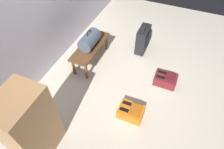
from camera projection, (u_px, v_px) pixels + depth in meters
ground_plane at (127, 92)px, 3.28m from camera, size 6.60×6.60×0.00m
bench at (90, 48)px, 3.56m from camera, size 1.00×0.36×0.38m
duffel_bag_slate at (90, 40)px, 3.42m from camera, size 0.44×0.26×0.34m
cell_phone at (97, 33)px, 3.77m from camera, size 0.07×0.14×0.01m
suitcase_upright_charcoal at (143, 39)px, 3.77m from camera, size 0.42×0.21×0.59m
backpack_maroon at (166, 79)px, 3.34m from camera, size 0.28×0.38×0.21m
backpack_orange at (131, 112)px, 2.91m from camera, size 0.28×0.38×0.21m
side_cabinet at (30, 126)px, 2.26m from camera, size 0.56×0.44×1.10m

